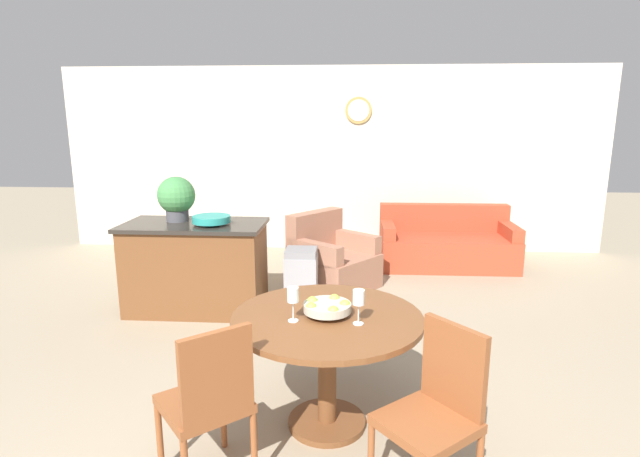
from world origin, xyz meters
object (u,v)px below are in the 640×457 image
object	(u,v)px
dining_chair_near_left	(209,398)
wine_glass_left	(293,296)
couch	(446,245)
dining_table	(327,341)
teal_bowl	(211,219)
fruit_bowl	(327,307)
trash_bin	(301,277)
potted_plant	(176,197)
dining_chair_near_right	(437,406)
kitchen_island	(196,267)
armchair	(332,263)
wine_glass_right	(359,299)

from	to	relation	value
dining_chair_near_left	wine_glass_left	world-z (taller)	wine_glass_left
couch	dining_table	bearing A→B (deg)	-111.28
teal_bowl	couch	bearing A→B (deg)	35.05
fruit_bowl	wine_glass_left	distance (m)	0.25
trash_bin	couch	size ratio (longest dim) A/B	0.35
potted_plant	trash_bin	xyz separation A→B (m)	(1.26, 0.10, -0.86)
fruit_bowl	dining_chair_near_right	bearing A→B (deg)	-44.93
dining_chair_near_left	kitchen_island	bearing A→B (deg)	69.01
dining_table	wine_glass_left	distance (m)	0.40
dining_chair_near_right	potted_plant	xyz separation A→B (m)	(-2.24, 2.61, 0.64)
armchair	trash_bin	bearing A→B (deg)	-166.56
dining_chair_near_right	teal_bowl	size ratio (longest dim) A/B	2.50
dining_table	wine_glass_right	distance (m)	0.40
potted_plant	fruit_bowl	bearing A→B (deg)	-50.83
dining_chair_near_right	dining_table	bearing A→B (deg)	5.13
kitchen_island	wine_glass_left	bearing A→B (deg)	-58.30
kitchen_island	armchair	size ratio (longest dim) A/B	1.24
potted_plant	dining_chair_near_right	bearing A→B (deg)	-49.40
trash_bin	wine_glass_left	bearing A→B (deg)	-85.23
dining_chair_near_right	wine_glass_left	distance (m)	1.01
dining_chair_near_right	wine_glass_left	bearing A→B (deg)	18.33
dining_chair_near_left	trash_bin	world-z (taller)	dining_chair_near_left
dining_table	armchair	world-z (taller)	armchair
dining_chair_near_right	wine_glass_left	world-z (taller)	wine_glass_left
teal_bowl	dining_chair_near_right	bearing A→B (deg)	-53.10
dining_table	fruit_bowl	bearing A→B (deg)	124.11
couch	armchair	xyz separation A→B (m)	(-1.51, -0.99, 0.02)
couch	teal_bowl	bearing A→B (deg)	-145.43
kitchen_island	teal_bowl	bearing A→B (deg)	-17.74
wine_glass_right	dining_chair_near_left	bearing A→B (deg)	-148.74
wine_glass_left	teal_bowl	xyz separation A→B (m)	(-1.05, 1.96, 0.06)
dining_chair_near_left	wine_glass_left	distance (m)	0.74
dining_chair_near_left	armchair	xyz separation A→B (m)	(0.50, 3.33, -0.23)
trash_bin	fruit_bowl	bearing A→B (deg)	-79.71
trash_bin	armchair	distance (m)	0.69
dining_table	dining_chair_near_left	bearing A→B (deg)	-134.92
wine_glass_right	armchair	size ratio (longest dim) A/B	0.19
dining_chair_near_left	teal_bowl	world-z (taller)	teal_bowl
fruit_bowl	trash_bin	distance (m)	2.22
dining_table	trash_bin	world-z (taller)	dining_table
fruit_bowl	wine_glass_right	size ratio (longest dim) A/B	1.39
dining_table	armchair	size ratio (longest dim) A/B	1.05
kitchen_island	armchair	world-z (taller)	kitchen_island
dining_chair_near_right	couch	bearing A→B (deg)	-50.81
kitchen_island	teal_bowl	world-z (taller)	teal_bowl
wine_glass_left	potted_plant	distance (m)	2.58
wine_glass_right	fruit_bowl	bearing A→B (deg)	148.52
teal_bowl	dining_table	bearing A→B (deg)	-56.13
wine_glass_left	dining_chair_near_right	bearing A→B (deg)	-31.72
dining_chair_near_right	trash_bin	size ratio (longest dim) A/B	1.52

